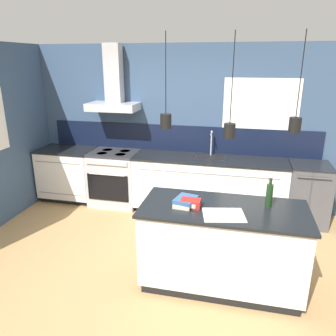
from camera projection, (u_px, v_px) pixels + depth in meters
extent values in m
plane|color=tan|center=(146.00, 268.00, 3.89)|extent=(16.00, 16.00, 0.00)
cube|color=#354C6B|center=(180.00, 127.00, 5.35)|extent=(5.60, 0.06, 2.60)
cube|color=black|center=(179.00, 138.00, 5.37)|extent=(4.42, 0.02, 0.43)
cube|color=white|center=(261.00, 111.00, 4.95)|extent=(1.12, 0.01, 0.96)
cube|color=black|center=(260.00, 111.00, 4.95)|extent=(1.04, 0.01, 0.88)
cube|color=#B5B5BA|center=(113.00, 107.00, 5.23)|extent=(0.80, 0.46, 0.12)
cube|color=#B5B5BA|center=(114.00, 73.00, 5.15)|extent=(0.26, 0.20, 0.90)
cylinder|color=black|center=(166.00, 74.00, 3.03)|extent=(0.01, 0.01, 0.74)
cylinder|color=black|center=(166.00, 121.00, 3.17)|extent=(0.11, 0.11, 0.14)
sphere|color=#F9D18C|center=(166.00, 121.00, 3.17)|extent=(0.06, 0.06, 0.06)
cylinder|color=black|center=(233.00, 79.00, 2.97)|extent=(0.01, 0.01, 0.82)
cylinder|color=black|center=(229.00, 131.00, 3.12)|extent=(0.11, 0.11, 0.14)
sphere|color=#F9D18C|center=(229.00, 131.00, 3.12)|extent=(0.06, 0.06, 0.06)
cylinder|color=black|center=(301.00, 75.00, 2.84)|extent=(0.01, 0.01, 0.74)
cylinder|color=black|center=(295.00, 125.00, 2.98)|extent=(0.11, 0.11, 0.14)
sphere|color=#F9D18C|center=(295.00, 125.00, 2.98)|extent=(0.06, 0.06, 0.06)
cube|color=black|center=(72.00, 195.00, 5.87)|extent=(0.89, 0.56, 0.09)
cube|color=white|center=(69.00, 172.00, 5.70)|extent=(0.92, 0.62, 0.79)
cube|color=gray|center=(57.00, 163.00, 5.32)|extent=(0.81, 0.01, 0.01)
cube|color=gray|center=(61.00, 194.00, 5.50)|extent=(0.81, 0.01, 0.01)
cube|color=black|center=(66.00, 150.00, 5.57)|extent=(0.94, 0.64, 0.03)
cube|color=black|center=(208.00, 208.00, 5.35)|extent=(2.28, 0.56, 0.09)
cube|color=white|center=(208.00, 184.00, 5.18)|extent=(2.35, 0.62, 0.79)
cube|color=gray|center=(207.00, 174.00, 4.80)|extent=(2.07, 0.01, 0.01)
cube|color=gray|center=(205.00, 208.00, 4.98)|extent=(2.07, 0.01, 0.01)
cube|color=black|center=(209.00, 159.00, 5.05)|extent=(2.37, 0.64, 0.03)
cube|color=#262628|center=(210.00, 157.00, 5.10)|extent=(0.48, 0.34, 0.01)
cylinder|color=#B5B5BA|center=(211.00, 143.00, 5.15)|extent=(0.02, 0.02, 0.38)
sphere|color=#B5B5BA|center=(212.00, 132.00, 5.10)|extent=(0.03, 0.03, 0.03)
cylinder|color=#B5B5BA|center=(211.00, 134.00, 5.05)|extent=(0.02, 0.12, 0.02)
cube|color=#B5B5BA|center=(115.00, 179.00, 5.53)|extent=(0.79, 0.62, 0.87)
cube|color=black|center=(108.00, 188.00, 5.25)|extent=(0.68, 0.02, 0.44)
cylinder|color=#B5B5BA|center=(106.00, 175.00, 5.16)|extent=(0.60, 0.02, 0.02)
cube|color=#B5B5BA|center=(106.00, 163.00, 5.11)|extent=(0.68, 0.02, 0.07)
cube|color=#2D2D30|center=(114.00, 153.00, 5.39)|extent=(0.79, 0.60, 0.04)
cylinder|color=black|center=(107.00, 150.00, 5.52)|extent=(0.17, 0.17, 0.00)
cylinder|color=black|center=(125.00, 151.00, 5.45)|extent=(0.17, 0.17, 0.00)
cylinder|color=black|center=(102.00, 153.00, 5.32)|extent=(0.17, 0.17, 0.00)
cylinder|color=black|center=(120.00, 154.00, 5.25)|extent=(0.17, 0.17, 0.00)
cube|color=#4C4C51|center=(307.00, 194.00, 4.88)|extent=(0.58, 0.62, 0.89)
cube|color=black|center=(311.00, 165.00, 4.74)|extent=(0.58, 0.62, 0.02)
cylinder|color=#4C4C51|center=(315.00, 178.00, 4.46)|extent=(0.44, 0.02, 0.02)
cube|color=black|center=(220.00, 278.00, 3.63)|extent=(1.60, 0.71, 0.09)
cube|color=white|center=(222.00, 244.00, 3.49)|extent=(1.67, 0.74, 0.79)
cube|color=black|center=(224.00, 209.00, 3.36)|extent=(1.72, 0.79, 0.03)
cylinder|color=#193319|center=(269.00, 196.00, 3.34)|extent=(0.07, 0.07, 0.25)
cylinder|color=#193319|center=(271.00, 182.00, 3.29)|extent=(0.03, 0.03, 0.06)
cylinder|color=#262628|center=(271.00, 179.00, 3.28)|extent=(0.03, 0.03, 0.01)
cube|color=beige|center=(185.00, 202.00, 3.44)|extent=(0.20, 0.32, 0.04)
cube|color=#335684|center=(186.00, 200.00, 3.41)|extent=(0.25, 0.29, 0.04)
cube|color=red|center=(191.00, 203.00, 3.36)|extent=(0.20, 0.14, 0.08)
cube|color=white|center=(189.00, 206.00, 3.30)|extent=(0.12, 0.01, 0.04)
cube|color=silver|center=(224.00, 215.00, 3.19)|extent=(0.46, 0.39, 0.01)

